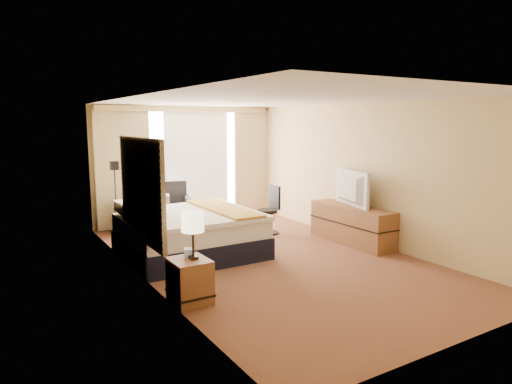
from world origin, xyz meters
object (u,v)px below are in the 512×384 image
nightstand_right (132,238)px  media_dresser (352,225)px  bed (189,233)px  loveseat (154,214)px  lamp_right (133,197)px  television (347,188)px  nightstand_left (190,281)px  floor_lamp (115,186)px  lamp_left (193,223)px  desk_chair (270,212)px

nightstand_right → media_dresser: size_ratio=0.31×
media_dresser → bed: 3.01m
loveseat → nightstand_right: bearing=-103.4°
lamp_right → television: 3.85m
nightstand_left → nightstand_right: same height
nightstand_right → lamp_right: size_ratio=1.00×
nightstand_left → bed: bed is taller
media_dresser → loveseat: 4.11m
nightstand_left → floor_lamp: 3.45m
lamp_right → loveseat: bearing=60.7°
nightstand_right → bed: bed is taller
floor_lamp → television: 4.28m
nightstand_left → lamp_left: bearing=-24.4°
desk_chair → nightstand_left: bearing=-136.3°
television → bed: bearing=89.5°
loveseat → floor_lamp: 1.44m
lamp_left → television: bearing=18.2°
bed → floor_lamp: floor_lamp is taller
bed → lamp_left: (-0.76, -1.92, 0.63)m
lamp_right → nightstand_right: bearing=-169.3°
media_dresser → bed: (-2.89, 0.85, 0.03)m
media_dresser → bed: bearing=163.6°
media_dresser → lamp_right: size_ratio=3.29×
media_dresser → desk_chair: size_ratio=1.86×
floor_lamp → lamp_left: 3.37m
media_dresser → lamp_left: size_ratio=3.03×
bed → desk_chair: 2.11m
nightstand_left → loveseat: loveseat is taller
nightstand_left → media_dresser: media_dresser is taller
bed → floor_lamp: 1.82m
media_dresser → nightstand_left: bearing=-164.2°
nightstand_right → television: television is taller
lamp_left → loveseat: bearing=77.8°
media_dresser → lamp_left: 3.86m
loveseat → desk_chair: 2.47m
media_dresser → lamp_left: (-3.65, -1.07, 0.66)m
nightstand_left → desk_chair: 3.78m
television → nightstand_right: bearing=83.9°
floor_lamp → lamp_right: size_ratio=2.80×
bed → desk_chair: bed is taller
bed → lamp_right: bearing=141.2°
desk_chair → lamp_right: lamp_right is taller
lamp_left → lamp_right: bearing=89.9°
nightstand_right → floor_lamp: floor_lamp is taller
nightstand_left → nightstand_right: 2.50m
desk_chair → lamp_right: (-2.78, 0.00, 0.54)m
desk_chair → television: television is taller
nightstand_right → loveseat: (0.94, 1.59, 0.05)m
loveseat → lamp_right: (-0.89, -1.58, 0.65)m
loveseat → media_dresser: bearing=-30.7°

